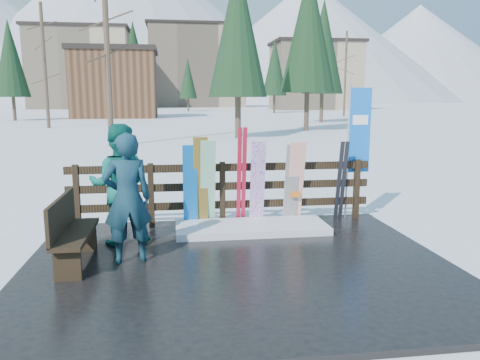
{
  "coord_description": "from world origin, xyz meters",
  "views": [
    {
      "loc": [
        -0.86,
        -6.25,
        2.38
      ],
      "look_at": [
        0.16,
        1.0,
        1.1
      ],
      "focal_mm": 35.0,
      "sensor_mm": 36.0,
      "label": 1
    }
  ],
  "objects": [
    {
      "name": "ground",
      "position": [
        0.0,
        0.0,
        0.0
      ],
      "size": [
        700.0,
        700.0,
        0.0
      ],
      "primitive_type": "plane",
      "color": "white",
      "rests_on": "ground"
    },
    {
      "name": "deck",
      "position": [
        0.0,
        0.0,
        0.04
      ],
      "size": [
        6.0,
        5.0,
        0.08
      ],
      "primitive_type": "cube",
      "color": "black",
      "rests_on": "ground"
    },
    {
      "name": "fence",
      "position": [
        0.0,
        2.2,
        0.74
      ],
      "size": [
        5.6,
        0.1,
        1.15
      ],
      "color": "black",
      "rests_on": "deck"
    },
    {
      "name": "snow_patch",
      "position": [
        0.45,
        1.6,
        0.14
      ],
      "size": [
        2.65,
        1.0,
        0.12
      ],
      "primitive_type": "cube",
      "color": "white",
      "rests_on": "deck"
    },
    {
      "name": "bench",
      "position": [
        -2.32,
        0.27,
        0.6
      ],
      "size": [
        0.41,
        1.5,
        0.97
      ],
      "color": "black",
      "rests_on": "deck"
    },
    {
      "name": "snowboard_0",
      "position": [
        -0.6,
        1.98,
        0.83
      ],
      "size": [
        0.26,
        0.26,
        1.5
      ],
      "primitive_type": "cube",
      "rotation": [
        0.15,
        0.0,
        0.0
      ],
      "color": "#095DB8",
      "rests_on": "deck"
    },
    {
      "name": "snowboard_1",
      "position": [
        -0.28,
        1.98,
        0.87
      ],
      "size": [
        0.27,
        0.45,
        1.59
      ],
      "primitive_type": "cube",
      "rotation": [
        0.26,
        0.0,
        0.0
      ],
      "color": "white",
      "rests_on": "deck"
    },
    {
      "name": "snowboard_2",
      "position": [
        -0.41,
        1.98,
        0.9
      ],
      "size": [
        0.26,
        0.35,
        1.64
      ],
      "primitive_type": "cube",
      "rotation": [
        0.2,
        0.0,
        0.0
      ],
      "color": "gold",
      "rests_on": "deck"
    },
    {
      "name": "snowboard_3",
      "position": [
        0.62,
        1.98,
        0.86
      ],
      "size": [
        0.26,
        0.29,
        1.56
      ],
      "primitive_type": "cube",
      "rotation": [
        0.17,
        0.0,
        0.0
      ],
      "color": "white",
      "rests_on": "deck"
    },
    {
      "name": "snowboard_4",
      "position": [
        1.26,
        1.98,
        0.82
      ],
      "size": [
        0.26,
        0.31,
        1.49
      ],
      "primitive_type": "cube",
      "rotation": [
        0.19,
        0.0,
        0.0
      ],
      "color": "black",
      "rests_on": "deck"
    },
    {
      "name": "snowboard_5",
      "position": [
        1.33,
        1.98,
        0.85
      ],
      "size": [
        0.29,
        0.38,
        1.54
      ],
      "primitive_type": "cube",
      "rotation": [
        0.23,
        0.0,
        0.0
      ],
      "color": "white",
      "rests_on": "deck"
    },
    {
      "name": "ski_pair_a",
      "position": [
        0.34,
        2.05,
        0.98
      ],
      "size": [
        0.16,
        0.31,
        1.8
      ],
      "color": "#A4142B",
      "rests_on": "deck"
    },
    {
      "name": "ski_pair_b",
      "position": [
        2.23,
        2.05,
        0.84
      ],
      "size": [
        0.17,
        0.29,
        1.53
      ],
      "color": "black",
      "rests_on": "deck"
    },
    {
      "name": "rental_flag",
      "position": [
        2.58,
        2.25,
        1.69
      ],
      "size": [
        0.45,
        0.04,
        2.6
      ],
      "color": "silver",
      "rests_on": "deck"
    },
    {
      "name": "person_front",
      "position": [
        -1.53,
        0.29,
        1.0
      ],
      "size": [
        0.75,
        0.56,
        1.84
      ],
      "primitive_type": "imported",
      "rotation": [
        0.0,
        0.0,
        3.34
      ],
      "color": "#164548",
      "rests_on": "deck"
    },
    {
      "name": "person_back",
      "position": [
        -1.74,
        1.17,
        1.04
      ],
      "size": [
        0.94,
        0.73,
        1.92
      ],
      "primitive_type": "imported",
      "rotation": [
        0.0,
        0.0,
        3.14
      ],
      "color": "#0B574C",
      "rests_on": "deck"
    },
    {
      "name": "resort_buildings",
      "position": [
        1.03,
        115.41,
        9.81
      ],
      "size": [
        73.0,
        87.6,
        22.6
      ],
      "color": "tan",
      "rests_on": "ground"
    },
    {
      "name": "trees",
      "position": [
        3.7,
        50.53,
        5.53
      ],
      "size": [
        41.97,
        68.85,
        12.05
      ],
      "color": "#382B1E",
      "rests_on": "ground"
    },
    {
      "name": "mountains",
      "position": [
        -10.5,
        328.41,
        50.2
      ],
      "size": [
        520.0,
        260.0,
        120.0
      ],
      "color": "white",
      "rests_on": "ground"
    }
  ]
}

